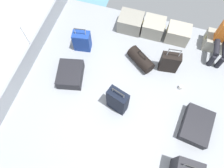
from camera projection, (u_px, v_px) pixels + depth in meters
ground_plane at (118, 109)px, 4.35m from camera, size 4.40×5.20×0.06m
gunwale_port at (19, 76)px, 4.38m from camera, size 0.06×5.20×0.45m
railing_port at (7, 62)px, 3.88m from camera, size 0.04×4.20×1.02m
cargo_crate_0 at (131, 22)px, 5.04m from camera, size 0.60×0.49×0.39m
cargo_crate_1 at (153, 27)px, 4.97m from camera, size 0.53×0.46×0.39m
cargo_crate_2 at (178, 34)px, 4.89m from camera, size 0.56×0.41×0.39m
cargo_crate_3 at (218, 42)px, 4.82m from camera, size 0.63×0.43×0.34m
suitcase_0 at (70, 74)px, 4.51m from camera, size 0.64×0.72×0.26m
suitcase_3 at (170, 62)px, 4.48m from camera, size 0.42×0.24×0.74m
suitcase_4 at (118, 101)px, 4.02m from camera, size 0.44×0.31×0.79m
suitcase_5 at (82, 41)px, 4.74m from camera, size 0.41×0.29×0.66m
suitcase_6 at (196, 126)px, 4.05m from camera, size 0.61×0.79×0.23m
duffel_bag at (141, 59)px, 4.65m from camera, size 0.68×0.60×0.41m
paper_cup at (181, 87)px, 4.47m from camera, size 0.08×0.08×0.10m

